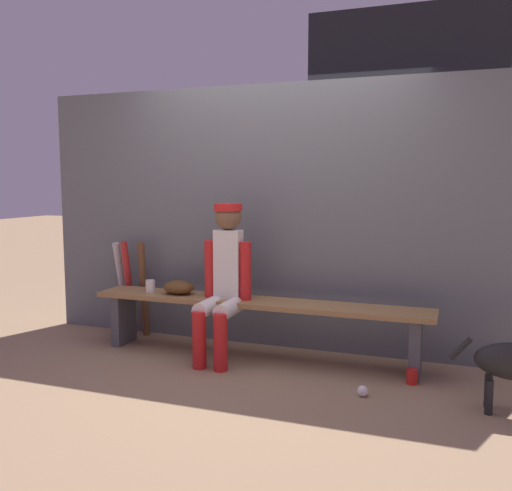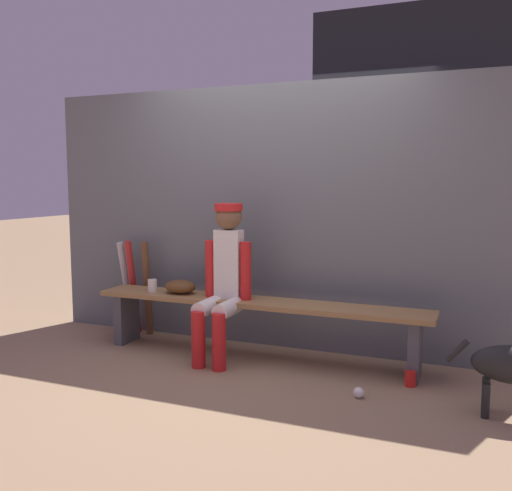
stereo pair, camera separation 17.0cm
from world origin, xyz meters
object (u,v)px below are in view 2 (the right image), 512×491
(bat_aluminum_red, at_px, (133,287))
(baseball, at_px, (359,392))
(bat_aluminum_silver, at_px, (127,286))
(cup_on_ground, at_px, (410,379))
(player_seated, at_px, (223,275))
(scoreboard, at_px, (415,89))
(bat_wood_dark, at_px, (147,288))
(dugout_bench, at_px, (256,312))
(cup_on_bench, at_px, (152,286))
(baseball_glove, at_px, (180,287))

(bat_aluminum_red, height_order, baseball, bat_aluminum_red)
(bat_aluminum_silver, relative_size, cup_on_ground, 8.14)
(player_seated, xyz_separation_m, cup_on_ground, (1.51, -0.06, -0.64))
(baseball, relative_size, scoreboard, 0.02)
(bat_wood_dark, xyz_separation_m, baseball, (2.19, -0.79, -0.41))
(dugout_bench, bearing_deg, scoreboard, 50.70)
(bat_wood_dark, xyz_separation_m, cup_on_bench, (0.25, -0.29, 0.10))
(cup_on_bench, bearing_deg, bat_aluminum_silver, 146.22)
(dugout_bench, relative_size, cup_on_bench, 25.83)
(bat_aluminum_silver, xyz_separation_m, cup_on_ground, (2.75, -0.48, -0.39))
(baseball_glove, distance_m, bat_aluminum_silver, 0.85)
(bat_wood_dark, bearing_deg, bat_aluminum_silver, 168.55)
(baseball_glove, xyz_separation_m, cup_on_ground, (1.97, -0.16, -0.50))
(baseball_glove, xyz_separation_m, bat_aluminum_silver, (-0.78, 0.32, -0.11))
(bat_aluminum_red, relative_size, bat_aluminum_silver, 1.01)
(player_seated, xyz_separation_m, bat_aluminum_silver, (-1.25, 0.43, -0.25))
(player_seated, height_order, cup_on_bench, player_seated)
(baseball, bearing_deg, bat_aluminum_silver, 161.10)
(player_seated, bearing_deg, bat_aluminum_red, 162.08)
(player_seated, height_order, bat_aluminum_red, player_seated)
(player_seated, height_order, bat_wood_dark, player_seated)
(bat_aluminum_red, bearing_deg, bat_wood_dark, 2.73)
(bat_wood_dark, height_order, cup_on_bench, bat_wood_dark)
(bat_aluminum_silver, bearing_deg, player_seated, -18.95)
(bat_aluminum_silver, bearing_deg, cup_on_ground, -9.95)
(bat_wood_dark, height_order, scoreboard, scoreboard)
(cup_on_bench, xyz_separation_m, scoreboard, (2.04, 1.32, 1.76))
(bat_aluminum_silver, height_order, cup_on_ground, bat_aluminum_silver)
(baseball, distance_m, scoreboard, 2.91)
(bat_aluminum_silver, xyz_separation_m, cup_on_bench, (0.51, -0.34, 0.10))
(cup_on_bench, bearing_deg, bat_aluminum_red, 144.80)
(cup_on_bench, bearing_deg, bat_wood_dark, 130.40)
(player_seated, bearing_deg, bat_aluminum_silver, 161.05)
(baseball, bearing_deg, bat_aluminum_red, 161.60)
(baseball, bearing_deg, bat_wood_dark, 160.23)
(bat_aluminum_silver, distance_m, cup_on_bench, 0.63)
(bat_aluminum_red, xyz_separation_m, scoreboard, (2.44, 1.04, 1.85))
(baseball, height_order, cup_on_bench, cup_on_bench)
(player_seated, bearing_deg, cup_on_bench, 173.48)
(bat_aluminum_red, distance_m, bat_aluminum_silver, 0.13)
(baseball, relative_size, cup_on_ground, 0.67)
(baseball, relative_size, cup_on_bench, 0.67)
(baseball_glove, distance_m, scoreboard, 2.81)
(cup_on_ground, xyz_separation_m, cup_on_bench, (-2.24, 0.14, 0.49))
(scoreboard, bearing_deg, baseball_glove, -143.78)
(cup_on_ground, bearing_deg, baseball, -129.64)
(dugout_bench, height_order, player_seated, player_seated)
(player_seated, xyz_separation_m, cup_on_bench, (-0.73, 0.08, -0.15))
(cup_on_ground, bearing_deg, player_seated, 177.90)
(bat_wood_dark, height_order, bat_aluminum_silver, bat_wood_dark)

